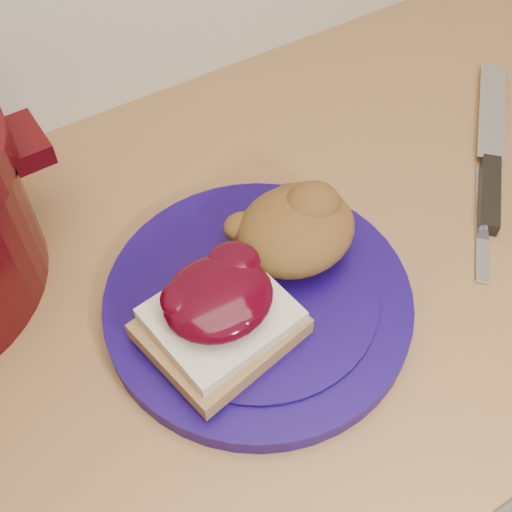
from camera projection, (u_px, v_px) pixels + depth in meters
base_cabinet at (273, 432)px, 1.03m from camera, size 4.00×0.60×0.86m
plate at (258, 301)px, 0.61m from camera, size 0.32×0.32×0.02m
sandwich at (220, 314)px, 0.55m from camera, size 0.14×0.13×0.06m
stuffing_mound at (296, 230)px, 0.60m from camera, size 0.13×0.11×0.06m
chef_knife at (491, 169)px, 0.72m from camera, size 0.22×0.22×0.02m
butter_knife at (482, 221)px, 0.68m from camera, size 0.12×0.13×0.00m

